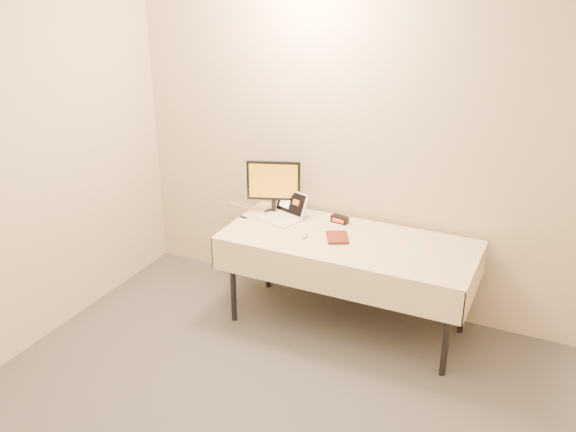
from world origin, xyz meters
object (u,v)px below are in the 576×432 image
at_px(monitor, 274,183).
at_px(laptop, 284,212).
at_px(table, 348,247).
at_px(book, 327,226).

bearing_deg(monitor, laptop, -45.06).
relative_size(table, book, 8.81).
distance_m(table, monitor, 0.81).
bearing_deg(book, laptop, 127.68).
bearing_deg(monitor, book, -45.44).
bearing_deg(laptop, table, 4.32).
bearing_deg(table, laptop, 165.53).
xyz_separation_m(table, monitor, (-0.72, 0.21, 0.32)).
bearing_deg(laptop, monitor, 173.75).
xyz_separation_m(table, laptop, (-0.60, 0.15, 0.11)).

